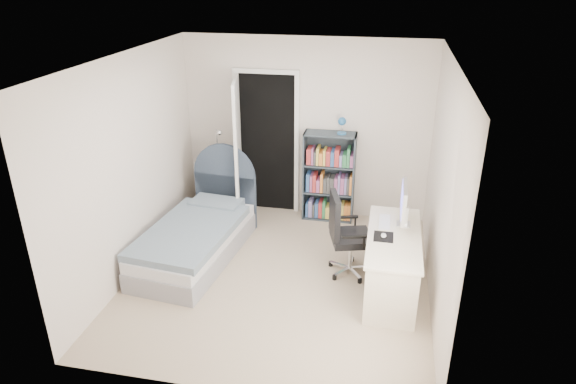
% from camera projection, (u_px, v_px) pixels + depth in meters
% --- Properties ---
extents(room_shell, '(3.50, 3.70, 2.60)m').
position_uv_depth(room_shell, '(278.00, 178.00, 5.48)').
color(room_shell, tan).
rests_on(room_shell, ground).
extents(door, '(0.92, 0.81, 2.06)m').
position_uv_depth(door, '(248.00, 147.00, 7.06)').
color(door, black).
rests_on(door, ground).
extents(bed, '(1.10, 2.00, 1.18)m').
position_uv_depth(bed, '(198.00, 236.00, 6.34)').
color(bed, gray).
rests_on(bed, ground).
extents(nightstand, '(0.44, 0.44, 0.64)m').
position_uv_depth(nightstand, '(214.00, 183.00, 7.47)').
color(nightstand, tan).
rests_on(nightstand, ground).
extents(floor_lamp, '(0.19, 0.19, 1.32)m').
position_uv_depth(floor_lamp, '(220.00, 183.00, 7.18)').
color(floor_lamp, silver).
rests_on(floor_lamp, ground).
extents(bookcase, '(0.71, 0.30, 1.50)m').
position_uv_depth(bookcase, '(330.00, 180.00, 7.16)').
color(bookcase, '#364049').
rests_on(bookcase, ground).
extents(desk, '(0.57, 1.41, 1.16)m').
position_uv_depth(desk, '(392.00, 260.00, 5.61)').
color(desk, '#F0E3C9').
rests_on(desk, ground).
extents(office_chair, '(0.55, 0.57, 1.01)m').
position_uv_depth(office_chair, '(344.00, 231.00, 5.86)').
color(office_chair, silver).
rests_on(office_chair, ground).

